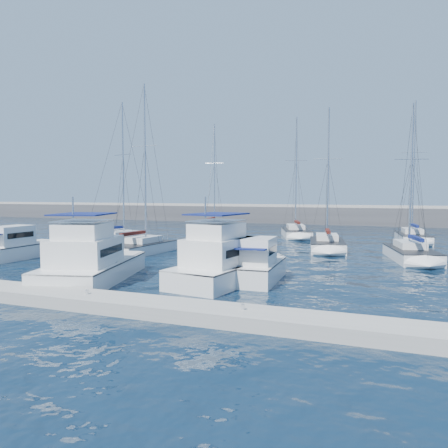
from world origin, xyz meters
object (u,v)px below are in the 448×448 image
(motor_yacht_port_inner, at_px, (90,263))
(sailboat_mid_b, at_px, (141,248))
(sailboat_back_a, at_px, (213,228))
(sailboat_mid_a, at_px, (119,241))
(sailboat_mid_e, at_px, (411,254))
(sailboat_mid_d, at_px, (327,245))
(motor_yacht_stbd_inner, at_px, (224,263))
(sailboat_back_b, at_px, (296,233))
(sailboat_back_c, at_px, (413,237))
(motor_yacht_stbd_outer, at_px, (258,267))
(motor_yacht_port_outer, at_px, (18,247))

(motor_yacht_port_inner, xyz_separation_m, sailboat_mid_b, (-3.84, 12.10, -0.59))
(sailboat_back_a, bearing_deg, motor_yacht_port_inner, -90.64)
(sailboat_mid_a, distance_m, sailboat_mid_e, 28.27)
(sailboat_mid_a, height_order, sailboat_back_a, sailboat_back_a)
(sailboat_mid_a, distance_m, sailboat_mid_d, 21.34)
(sailboat_mid_d, bearing_deg, sailboat_mid_b, -161.49)
(motor_yacht_stbd_inner, height_order, sailboat_mid_e, sailboat_mid_e)
(sailboat_back_b, relative_size, sailboat_back_c, 0.95)
(motor_yacht_stbd_outer, bearing_deg, motor_yacht_stbd_inner, -162.95)
(sailboat_back_a, bearing_deg, motor_yacht_stbd_inner, -77.39)
(sailboat_mid_a, relative_size, sailboat_back_c, 0.94)
(motor_yacht_port_inner, xyz_separation_m, sailboat_back_a, (-6.60, 35.88, -0.60))
(motor_yacht_port_inner, height_order, motor_yacht_stbd_inner, same)
(sailboat_mid_a, bearing_deg, sailboat_mid_e, 17.29)
(motor_yacht_port_inner, relative_size, sailboat_mid_d, 0.72)
(sailboat_back_b, bearing_deg, motor_yacht_stbd_inner, -104.55)
(motor_yacht_port_outer, xyz_separation_m, motor_yacht_stbd_outer, (21.68, -1.96, 0.00))
(motor_yacht_stbd_outer, distance_m, sailboat_mid_d, 17.11)
(motor_yacht_port_outer, distance_m, sailboat_back_a, 30.71)
(sailboat_mid_a, relative_size, sailboat_mid_b, 0.97)
(motor_yacht_stbd_outer, relative_size, sailboat_mid_e, 0.45)
(motor_yacht_port_inner, relative_size, sailboat_mid_b, 0.65)
(motor_yacht_port_outer, relative_size, sailboat_mid_e, 0.54)
(motor_yacht_port_inner, height_order, sailboat_back_c, sailboat_back_c)
(sailboat_mid_e, bearing_deg, sailboat_mid_a, 168.61)
(motor_yacht_stbd_inner, distance_m, sailboat_mid_d, 18.14)
(sailboat_back_a, xyz_separation_m, sailboat_back_c, (26.30, -4.51, 0.01))
(motor_yacht_stbd_outer, height_order, sailboat_mid_b, sailboat_mid_b)
(sailboat_back_c, bearing_deg, sailboat_back_a, 163.98)
(motor_yacht_stbd_inner, xyz_separation_m, sailboat_mid_e, (11.19, 13.74, -0.63))
(motor_yacht_port_inner, bearing_deg, sailboat_back_b, 64.25)
(motor_yacht_stbd_outer, height_order, sailboat_back_b, sailboat_back_b)
(sailboat_mid_b, bearing_deg, sailboat_back_c, 43.79)
(motor_yacht_stbd_outer, xyz_separation_m, sailboat_mid_b, (-13.62, 8.43, -0.40))
(sailboat_mid_d, relative_size, sailboat_back_c, 0.87)
(motor_yacht_stbd_inner, relative_size, sailboat_back_a, 0.62)
(sailboat_mid_b, distance_m, sailboat_back_a, 23.93)
(sailboat_mid_e, height_order, sailboat_back_a, sailboat_back_a)
(motor_yacht_stbd_inner, bearing_deg, sailboat_back_c, 75.90)
(motor_yacht_port_outer, relative_size, sailboat_back_a, 0.46)
(motor_yacht_port_outer, xyz_separation_m, motor_yacht_port_inner, (11.91, -5.64, 0.19))
(sailboat_back_a, height_order, sailboat_back_c, sailboat_back_c)
(motor_yacht_port_inner, distance_m, sailboat_mid_a, 18.81)
(sailboat_mid_d, xyz_separation_m, sailboat_back_a, (-18.26, 15.20, 0.02))
(sailboat_mid_b, height_order, sailboat_mid_d, sailboat_mid_b)
(motor_yacht_stbd_outer, distance_m, sailboat_mid_e, 15.98)
(motor_yacht_port_inner, relative_size, motor_yacht_stbd_outer, 1.71)
(motor_yacht_port_outer, bearing_deg, sailboat_mid_b, 39.06)
(sailboat_mid_b, xyz_separation_m, sailboat_back_c, (23.55, 19.27, 0.00))
(sailboat_mid_a, height_order, sailboat_mid_b, sailboat_mid_b)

